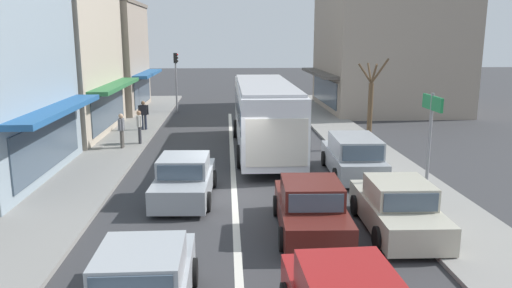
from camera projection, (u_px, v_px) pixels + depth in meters
ground_plane at (234, 192)px, 17.33m from camera, size 140.00×140.00×0.00m
lane_centre_line at (233, 163)px, 21.23m from camera, size 0.20×28.00×0.01m
sidewalk_left at (83, 153)px, 22.77m from camera, size 5.20×44.00×0.14m
kerb_right at (363, 150)px, 23.53m from camera, size 2.80×44.00×0.12m
shopfront_mid_block at (38, 57)px, 26.40m from camera, size 8.14×9.09×8.46m
shopfront_far_end at (85, 58)px, 35.27m from camera, size 8.86×8.12×7.67m
building_right_far at (387, 45)px, 36.18m from camera, size 10.07×10.40×9.37m
city_bus at (265, 112)px, 23.10m from camera, size 2.79×10.87×3.23m
sedan_queue_far_back at (311, 209)px, 13.68m from camera, size 2.02×4.26×1.47m
sedan_behind_bus_mid at (142, 288)px, 9.38m from camera, size 1.91×4.20×1.47m
sedan_behind_bus_near at (185, 179)px, 16.50m from camera, size 2.05×4.28×1.47m
parked_sedan_kerb_front at (397, 208)px, 13.73m from camera, size 1.98×4.24×1.47m
parked_wagon_kerb_second at (353, 157)px, 19.30m from camera, size 2.06×4.56×1.58m
traffic_light_downstreet at (176, 73)px, 34.56m from camera, size 0.33×0.24×4.20m
directional_road_sign at (431, 123)px, 15.42m from camera, size 0.10×1.40×3.60m
street_tree_right at (370, 107)px, 23.65m from camera, size 1.48×1.49×4.31m
pedestrian_with_handbag_near at (143, 113)px, 28.02m from camera, size 0.65×0.38×1.63m
pedestrian_browsing_midblock at (122, 128)px, 23.42m from camera, size 0.23×0.57×1.63m
pedestrian_far_walker at (139, 125)px, 24.38m from camera, size 0.25×0.57×1.63m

